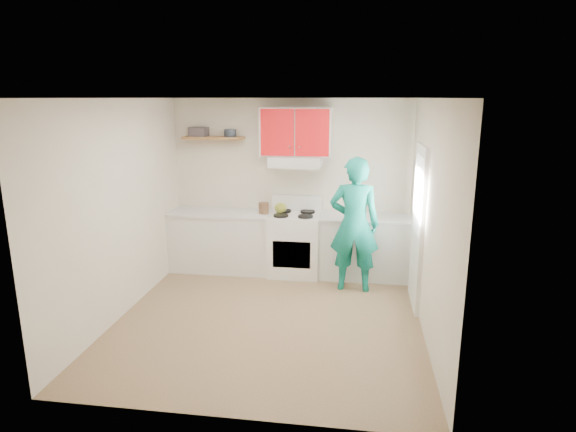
% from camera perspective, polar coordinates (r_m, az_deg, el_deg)
% --- Properties ---
extents(floor, '(3.80, 3.80, 0.00)m').
position_cam_1_polar(floor, '(6.00, -2.21, -11.95)').
color(floor, brown).
rests_on(floor, ground).
extents(ceiling, '(3.60, 3.80, 0.04)m').
position_cam_1_polar(ceiling, '(5.40, -2.48, 13.75)').
color(ceiling, white).
rests_on(ceiling, floor).
extents(back_wall, '(3.60, 0.04, 2.60)m').
position_cam_1_polar(back_wall, '(7.39, 0.33, 3.64)').
color(back_wall, beige).
rests_on(back_wall, floor).
extents(front_wall, '(3.60, 0.04, 2.60)m').
position_cam_1_polar(front_wall, '(3.78, -7.59, -6.50)').
color(front_wall, beige).
rests_on(front_wall, floor).
extents(left_wall, '(0.04, 3.80, 2.60)m').
position_cam_1_polar(left_wall, '(6.14, -19.10, 0.76)').
color(left_wall, beige).
rests_on(left_wall, floor).
extents(right_wall, '(0.04, 3.80, 2.60)m').
position_cam_1_polar(right_wall, '(5.53, 16.35, -0.42)').
color(right_wall, beige).
rests_on(right_wall, floor).
extents(door, '(0.05, 0.85, 2.05)m').
position_cam_1_polar(door, '(6.26, 15.09, -1.29)').
color(door, white).
rests_on(door, floor).
extents(door_glass, '(0.01, 0.55, 0.95)m').
position_cam_1_polar(door_glass, '(6.16, 15.09, 2.53)').
color(door_glass, white).
rests_on(door_glass, door).
extents(counter_left, '(1.52, 0.60, 0.90)m').
position_cam_1_polar(counter_left, '(7.52, -7.88, -2.98)').
color(counter_left, silver).
rests_on(counter_left, floor).
extents(counter_right, '(1.32, 0.60, 0.90)m').
position_cam_1_polar(counter_right, '(7.24, 8.99, -3.68)').
color(counter_right, silver).
rests_on(counter_right, floor).
extents(stove, '(0.76, 0.65, 0.92)m').
position_cam_1_polar(stove, '(7.26, 0.76, -3.36)').
color(stove, white).
rests_on(stove, floor).
extents(range_hood, '(0.76, 0.44, 0.15)m').
position_cam_1_polar(range_hood, '(7.10, 0.90, 6.45)').
color(range_hood, silver).
rests_on(range_hood, back_wall).
extents(upper_cabinets, '(1.02, 0.33, 0.70)m').
position_cam_1_polar(upper_cabinets, '(7.12, 0.97, 9.90)').
color(upper_cabinets, red).
rests_on(upper_cabinets, back_wall).
extents(shelf, '(0.90, 0.30, 0.04)m').
position_cam_1_polar(shelf, '(7.40, -8.79, 9.12)').
color(shelf, brown).
rests_on(shelf, back_wall).
extents(books, '(0.29, 0.22, 0.14)m').
position_cam_1_polar(books, '(7.49, -10.50, 9.76)').
color(books, '#473E43').
rests_on(books, shelf).
extents(tin, '(0.23, 0.23, 0.11)m').
position_cam_1_polar(tin, '(7.34, -6.85, 9.72)').
color(tin, '#333D4C').
rests_on(tin, shelf).
extents(kettle, '(0.19, 0.19, 0.16)m').
position_cam_1_polar(kettle, '(7.24, -0.88, 0.98)').
color(kettle, olive).
rests_on(kettle, stove).
extents(crock, '(0.16, 0.16, 0.18)m').
position_cam_1_polar(crock, '(7.21, -2.89, 0.86)').
color(crock, '#4A3220').
rests_on(crock, counter_left).
extents(cutting_board, '(0.33, 0.27, 0.02)m').
position_cam_1_polar(cutting_board, '(7.12, 8.05, -0.10)').
color(cutting_board, olive).
rests_on(cutting_board, counter_right).
extents(silicone_mat, '(0.34, 0.31, 0.01)m').
position_cam_1_polar(silicone_mat, '(7.07, 12.05, -0.42)').
color(silicone_mat, '#B11220').
rests_on(silicone_mat, counter_right).
extents(person, '(0.68, 0.45, 1.86)m').
position_cam_1_polar(person, '(6.61, 7.83, -1.01)').
color(person, '#0E7F6E').
rests_on(person, floor).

